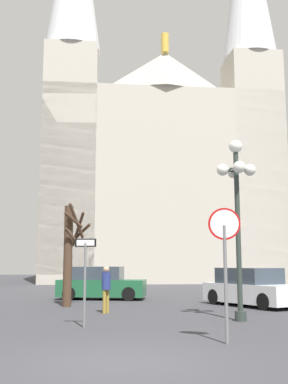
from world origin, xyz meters
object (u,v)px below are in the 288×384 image
at_px(cathedral, 161,148).
at_px(stop_sign, 225,248).
at_px(street_lamp, 237,196).
at_px(one_way_arrow_sign, 85,272).
at_px(parked_car_far_green, 101,284).
at_px(bare_tree, 69,251).
at_px(parked_car_near_white, 252,288).
at_px(pedestrian_walking, 106,285).

height_order(cathedral, stop_sign, cathedral).
height_order(stop_sign, street_lamp, street_lamp).
distance_m(one_way_arrow_sign, parked_car_far_green, 9.93).
xyz_separation_m(bare_tree, parked_car_near_white, (7.55, 0.03, -1.52)).
xyz_separation_m(one_way_arrow_sign, parked_car_far_green, (-0.24, 9.89, -0.78)).
distance_m(bare_tree, pedestrian_walking, 3.30).
relative_size(one_way_arrow_sign, street_lamp, 0.43).
xyz_separation_m(cathedral, street_lamp, (0.79, -28.05, -8.61)).
relative_size(cathedral, parked_car_far_green, 9.08).
bearing_deg(one_way_arrow_sign, cathedral, 82.54).
height_order(cathedral, bare_tree, cathedral).
bearing_deg(street_lamp, one_way_arrow_sign, -163.74).
bearing_deg(bare_tree, pedestrian_walking, -56.38).
bearing_deg(parked_car_far_green, stop_sign, -73.66).
bearing_deg(street_lamp, stop_sign, -106.84).
bearing_deg(bare_tree, parked_car_near_white, 0.24).
height_order(one_way_arrow_sign, bare_tree, bare_tree).
height_order(parked_car_far_green, pedestrian_walking, pedestrian_walking).
relative_size(bare_tree, parked_car_near_white, 0.90).
relative_size(one_way_arrow_sign, parked_car_far_green, 0.56).
relative_size(street_lamp, pedestrian_walking, 3.47).
bearing_deg(bare_tree, stop_sign, -61.76).
relative_size(bare_tree, pedestrian_walking, 2.54).
xyz_separation_m(cathedral, parked_car_near_white, (2.38, -23.18, -11.76)).
bearing_deg(cathedral, pedestrian_walking, -97.68).
bearing_deg(cathedral, bare_tree, -102.55).
relative_size(cathedral, street_lamp, 6.97).
distance_m(parked_car_far_green, pedestrian_walking, 6.28).
relative_size(parked_car_near_white, pedestrian_walking, 2.82).
xyz_separation_m(one_way_arrow_sign, pedestrian_walking, (0.38, 3.65, -0.52)).
xyz_separation_m(stop_sign, parked_car_near_white, (2.80, 8.87, -1.37)).
bearing_deg(bare_tree, cathedral, 77.45).
xyz_separation_m(cathedral, stop_sign, (-0.42, -32.05, -10.39)).
distance_m(cathedral, bare_tree, 25.89).
xyz_separation_m(street_lamp, bare_tree, (-5.96, 4.84, -1.64)).
height_order(one_way_arrow_sign, parked_car_far_green, one_way_arrow_sign).
bearing_deg(stop_sign, one_way_arrow_sign, 142.40).
xyz_separation_m(street_lamp, pedestrian_walking, (-4.26, 2.29, -2.89)).
relative_size(cathedral, bare_tree, 9.52).
height_order(one_way_arrow_sign, pedestrian_walking, one_way_arrow_sign).
height_order(street_lamp, bare_tree, street_lamp).
relative_size(cathedral, pedestrian_walking, 24.17).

